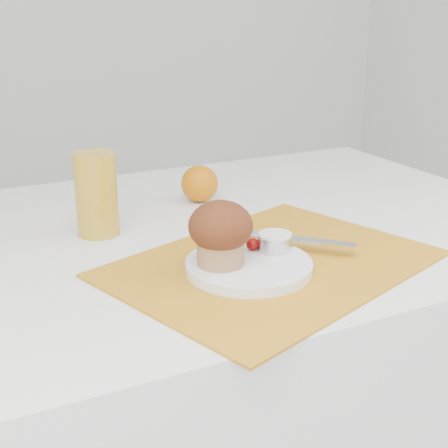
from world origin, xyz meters
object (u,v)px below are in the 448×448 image
table (211,406)px  muffin (221,232)px  plate (249,266)px  juice_glass (97,194)px  orange (199,184)px

table → muffin: 0.49m
plate → juice_glass: (-0.15, 0.26, 0.06)m
muffin → orange: bearing=70.4°
juice_glass → muffin: (0.11, -0.24, -0.00)m
orange → muffin: size_ratio=0.78×
juice_glass → muffin: juice_glass is taller
orange → juice_glass: size_ratio=0.51×
juice_glass → plate: bearing=-59.8°
muffin → table: bearing=69.1°
orange → juice_glass: (-0.23, -0.09, 0.03)m
plate → juice_glass: 0.30m
orange → juice_glass: juice_glass is taller
plate → juice_glass: juice_glass is taller
juice_glass → muffin: 0.27m
table → juice_glass: size_ratio=8.52×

